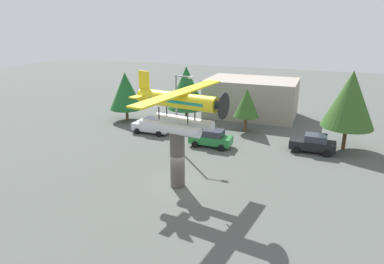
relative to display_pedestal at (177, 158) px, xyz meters
The scene contains 12 objects.
ground_plane 2.28m from the display_pedestal, ahead, with size 140.00×140.00×0.00m, color #515651.
display_pedestal is the anchor object (origin of this frame).
floatplane_monument 3.95m from the display_pedestal, ahead, with size 7.08×10.45×4.00m.
car_near_silver 13.36m from the display_pedestal, 126.08° to the left, with size 4.20×2.02×1.76m.
car_mid_green 9.21m from the display_pedestal, 91.91° to the left, with size 4.20×2.02×1.76m.
car_far_black 14.54m from the display_pedestal, 50.39° to the left, with size 4.20×2.02×1.76m.
streetlight_primary 8.25m from the display_pedestal, 112.71° to the left, with size 1.84×0.28×7.25m.
storefront_building 22.02m from the display_pedestal, 87.63° to the left, with size 11.31×7.19×4.84m, color #9E9384.
tree_west 19.48m from the display_pedestal, 132.72° to the left, with size 4.08×4.08×6.04m.
tree_east 15.99m from the display_pedestal, 109.71° to the left, with size 4.45×4.45×7.06m.
tree_center_back 15.23m from the display_pedestal, 83.21° to the left, with size 2.85×2.85×4.92m.
tree_far_east 17.93m from the display_pedestal, 47.38° to the left, with size 4.85×4.85×7.71m.
Camera 1 is at (9.59, -21.62, 12.08)m, focal length 32.05 mm.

